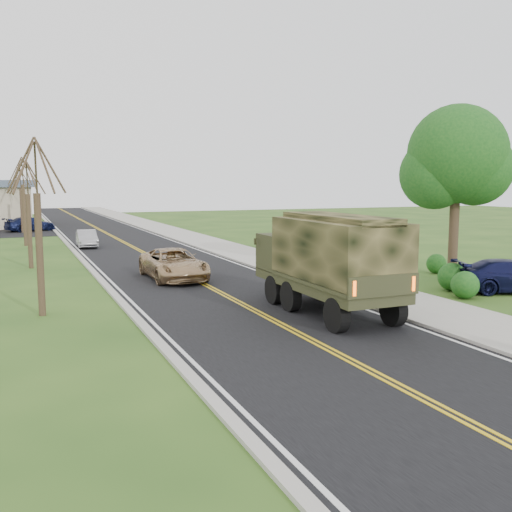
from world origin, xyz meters
TOP-DOWN VIEW (x-y plane):
  - ground at (0.00, 0.00)m, footprint 160.00×160.00m
  - road at (0.00, 40.00)m, footprint 8.00×120.00m
  - curb_right at (4.15, 40.00)m, footprint 0.30×120.00m
  - sidewalk_right at (5.90, 40.00)m, footprint 3.20×120.00m
  - curb_left at (-4.15, 40.00)m, footprint 0.30×120.00m
  - leafy_tree at (11.00, 10.01)m, footprint 4.83×4.50m
  - bare_tree_a at (-7.00, 10.00)m, footprint 1.93×2.26m
  - bare_tree_b at (-7.00, 22.00)m, footprint 1.83×2.14m
  - bare_tree_c at (-7.00, 34.00)m, footprint 2.04×2.39m
  - bare_tree_d at (-7.00, 46.00)m, footprint 1.88×2.20m
  - military_truck at (2.20, 6.36)m, footprint 2.51×7.02m
  - suv_champagne at (-0.85, 15.56)m, footprint 2.45×5.22m
  - sedan_silver at (-3.00, 31.34)m, footprint 1.42×3.75m
  - lot_car_navy at (-6.30, 47.49)m, footprint 5.04×3.63m

SIDE VIEW (x-z plane):
  - ground at x=0.00m, z-range 0.00..0.00m
  - road at x=0.00m, z-range 0.00..0.01m
  - sidewalk_right at x=5.90m, z-range 0.00..0.10m
  - curb_left at x=-4.15m, z-range 0.00..0.10m
  - curb_right at x=4.15m, z-range 0.00..0.12m
  - sedan_silver at x=-3.00m, z-range 0.00..1.22m
  - lot_car_navy at x=-6.30m, z-range 0.00..1.36m
  - suv_champagne at x=-0.85m, z-range 0.00..1.44m
  - military_truck at x=2.20m, z-range 0.25..3.74m
  - bare_tree_b at x=-7.00m, z-range -0.39..5.34m
  - bare_tree_d at x=-7.00m, z-range -0.40..5.50m
  - bare_tree_a at x=-7.00m, z-range -0.41..5.66m
  - bare_tree_c at x=-7.00m, z-range -0.44..5.99m
  - leafy_tree at x=11.00m, z-range 1.44..9.54m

